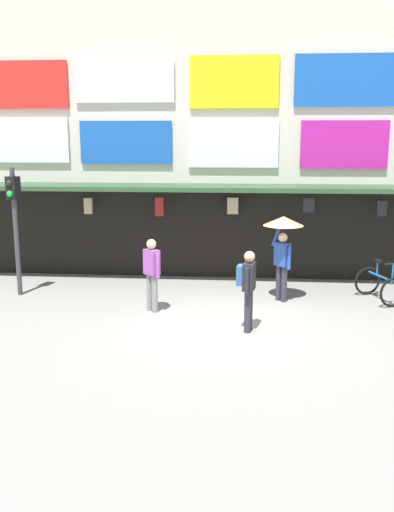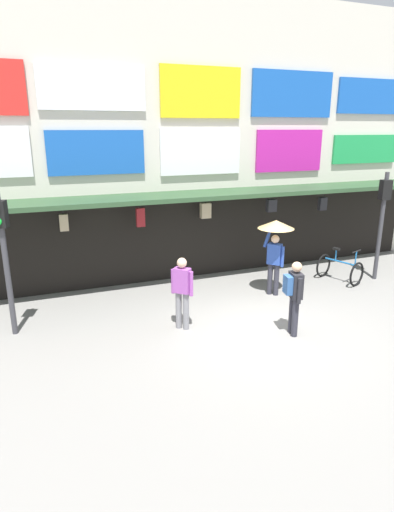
% 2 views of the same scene
% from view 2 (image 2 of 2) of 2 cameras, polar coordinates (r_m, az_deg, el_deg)
% --- Properties ---
extents(ground_plane, '(80.00, 80.00, 0.00)m').
position_cam_2_polar(ground_plane, '(10.06, 8.86, -9.44)').
color(ground_plane, gray).
extents(shopfront, '(18.00, 2.60, 8.00)m').
position_cam_2_polar(shopfront, '(13.19, -0.49, 14.81)').
color(shopfront, beige).
rests_on(shopfront, ground).
extents(traffic_light_near, '(0.34, 0.35, 3.20)m').
position_cam_2_polar(traffic_light_near, '(9.81, -24.44, 1.88)').
color(traffic_light_near, '#38383D').
rests_on(traffic_light_near, ground).
extents(traffic_light_far, '(0.32, 0.35, 3.20)m').
position_cam_2_polar(traffic_light_far, '(13.60, 23.50, 5.76)').
color(traffic_light_far, '#38383D').
rests_on(traffic_light_far, ground).
extents(bicycle_parked, '(1.07, 1.34, 1.05)m').
position_cam_2_polar(bicycle_parked, '(13.38, 18.48, -1.61)').
color(bicycle_parked, black).
rests_on(bicycle_parked, ground).
extents(pedestrian_in_purple, '(0.41, 0.41, 1.68)m').
position_cam_2_polar(pedestrian_in_purple, '(9.56, -2.00, -4.46)').
color(pedestrian_in_purple, gray).
rests_on(pedestrian_in_purple, ground).
extents(pedestrian_with_umbrella, '(0.96, 0.96, 2.08)m').
position_cam_2_polar(pedestrian_with_umbrella, '(11.52, 10.41, 2.58)').
color(pedestrian_with_umbrella, '#2D2D38').
rests_on(pedestrian_with_umbrella, ground).
extents(pedestrian_in_blue, '(0.41, 0.52, 1.68)m').
position_cam_2_polar(pedestrian_in_blue, '(9.49, 12.79, -4.81)').
color(pedestrian_in_blue, '#2D2D38').
rests_on(pedestrian_in_blue, ground).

